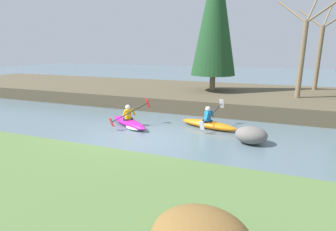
% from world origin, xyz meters
% --- Properties ---
extents(ground_plane, '(90.00, 90.00, 0.00)m').
position_xyz_m(ground_plane, '(0.00, 0.00, 0.00)').
color(ground_plane, slate).
extents(riverbank_far, '(44.00, 8.75, 0.79)m').
position_xyz_m(riverbank_far, '(0.00, 8.84, 0.40)').
color(riverbank_far, brown).
rests_on(riverbank_far, ground).
extents(conifer_tree_far_left, '(2.87, 2.87, 8.87)m').
position_xyz_m(conifer_tree_far_left, '(1.29, 8.46, 5.74)').
color(conifer_tree_far_left, '#7A664C').
rests_on(conifer_tree_far_left, riverbank_far).
extents(bare_tree_upstream, '(3.12, 3.08, 5.61)m').
position_xyz_m(bare_tree_upstream, '(6.39, 7.75, 3.44)').
color(bare_tree_upstream, '#7A664C').
rests_on(bare_tree_upstream, riverbank_far).
extents(bare_tree_mid_upstream, '(3.09, 3.05, 5.57)m').
position_xyz_m(bare_tree_mid_upstream, '(7.75, 11.42, 3.42)').
color(bare_tree_mid_upstream, '#7A664C').
rests_on(bare_tree_mid_upstream, riverbank_far).
extents(kayaker_lead, '(2.78, 2.04, 1.20)m').
position_xyz_m(kayaker_lead, '(2.39, 2.51, 0.22)').
color(kayaker_lead, orange).
rests_on(kayaker_lead, ground).
extents(kayaker_middle, '(2.62, 1.98, 1.20)m').
position_xyz_m(kayaker_middle, '(-1.08, 1.47, 0.20)').
color(kayaker_middle, '#C61999').
rests_on(kayaker_middle, ground).
extents(boulder_midstream, '(1.19, 0.93, 0.67)m').
position_xyz_m(boulder_midstream, '(4.31, 1.13, 0.34)').
color(boulder_midstream, slate).
rests_on(boulder_midstream, ground).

